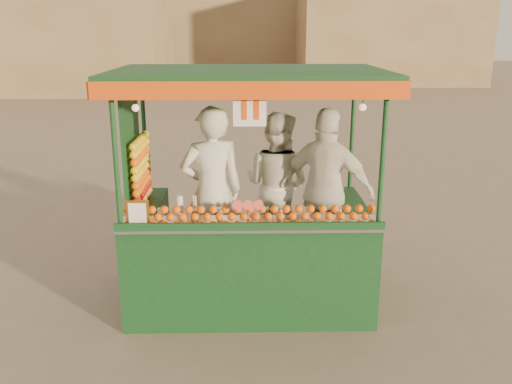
{
  "coord_description": "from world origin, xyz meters",
  "views": [
    {
      "loc": [
        -0.38,
        -5.43,
        2.71
      ],
      "look_at": [
        -0.28,
        -0.32,
        1.18
      ],
      "focal_mm": 38.18,
      "sensor_mm": 36.0,
      "label": 1
    }
  ],
  "objects_px": {
    "vendor_left": "(212,192)",
    "vendor_middle": "(277,184)",
    "juice_cart": "(243,233)",
    "vendor_right": "(326,191)"
  },
  "relations": [
    {
      "from": "juice_cart",
      "to": "vendor_right",
      "type": "relative_size",
      "value": 1.52
    },
    {
      "from": "vendor_left",
      "to": "vendor_middle",
      "type": "distance_m",
      "value": 0.84
    },
    {
      "from": "vendor_middle",
      "to": "juice_cart",
      "type": "bearing_deg",
      "value": 92.33
    },
    {
      "from": "vendor_middle",
      "to": "vendor_left",
      "type": "bearing_deg",
      "value": 67.59
    },
    {
      "from": "vendor_left",
      "to": "vendor_middle",
      "type": "height_order",
      "value": "vendor_left"
    },
    {
      "from": "vendor_middle",
      "to": "vendor_right",
      "type": "bearing_deg",
      "value": 171.84
    },
    {
      "from": "juice_cart",
      "to": "vendor_middle",
      "type": "distance_m",
      "value": 0.81
    },
    {
      "from": "vendor_left",
      "to": "vendor_middle",
      "type": "relative_size",
      "value": 1.08
    },
    {
      "from": "vendor_left",
      "to": "vendor_right",
      "type": "relative_size",
      "value": 1.02
    },
    {
      "from": "vendor_left",
      "to": "vendor_middle",
      "type": "xyz_separation_m",
      "value": [
        0.68,
        0.49,
        -0.07
      ]
    }
  ]
}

